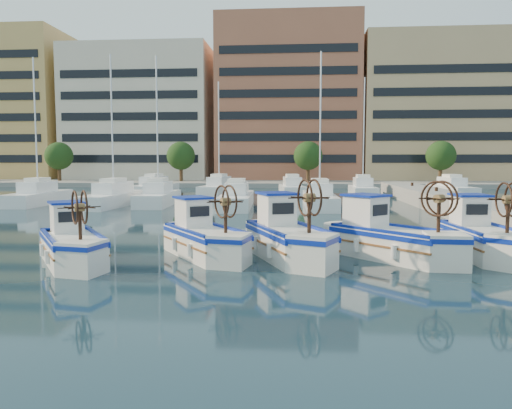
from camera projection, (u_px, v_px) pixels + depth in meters
name	position (u px, v px, depth m)	size (l,w,h in m)	color
ground	(221.00, 263.00, 16.90)	(300.00, 300.00, 0.00)	#1B3547
waterfront	(340.00, 113.00, 79.74)	(180.00, 40.00, 25.60)	gray
yacht_marina	(239.00, 194.00, 44.31)	(38.59, 23.90, 11.50)	white
fishing_boat_a	(72.00, 242.00, 16.94)	(3.58, 4.21, 2.58)	white
fishing_boat_b	(204.00, 236.00, 18.12)	(3.74, 4.39, 2.69)	white
fishing_boat_c	(287.00, 236.00, 17.81)	(3.42, 4.82, 2.90)	white
fishing_boat_d	(389.00, 237.00, 17.75)	(4.30, 4.44, 2.84)	white
fishing_boat_e	(481.00, 235.00, 18.13)	(2.13, 4.55, 2.79)	white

